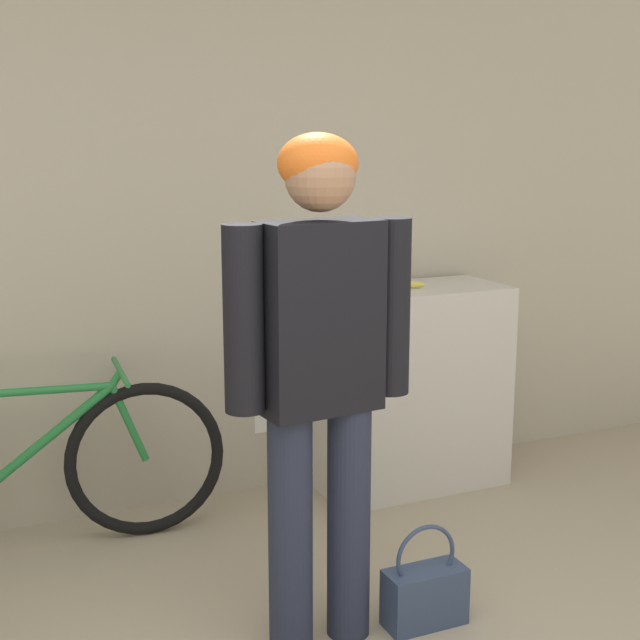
{
  "coord_description": "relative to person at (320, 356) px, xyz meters",
  "views": [
    {
      "loc": [
        -0.92,
        -1.54,
        1.76
      ],
      "look_at": [
        0.25,
        1.08,
        1.16
      ],
      "focal_mm": 50.0,
      "sensor_mm": 36.0,
      "label": 1
    }
  ],
  "objects": [
    {
      "name": "bicycle",
      "position": [
        -0.9,
        1.14,
        -0.67
      ],
      "size": [
        1.8,
        0.46,
        0.77
      ],
      "rotation": [
        0.0,
        0.0,
        -0.07
      ],
      "color": "black",
      "rests_on": "ground_plane"
    },
    {
      "name": "wall_back",
      "position": [
        -0.25,
        1.43,
        0.26
      ],
      "size": [
        8.0,
        0.07,
        2.6
      ],
      "color": "#B7AD99",
      "rests_on": "ground_plane"
    },
    {
      "name": "banana",
      "position": [
        0.87,
        1.11,
        0.0
      ],
      "size": [
        0.37,
        0.1,
        0.04
      ],
      "color": "#EAD64C",
      "rests_on": "side_shelf"
    },
    {
      "name": "side_shelf",
      "position": [
        1.01,
        1.14,
        -0.53
      ],
      "size": [
        0.95,
        0.47,
        1.02
      ],
      "color": "beige",
      "rests_on": "ground_plane"
    },
    {
      "name": "person",
      "position": [
        0.0,
        0.0,
        0.0
      ],
      "size": [
        0.66,
        0.25,
        1.77
      ],
      "rotation": [
        0.0,
        0.0,
        0.1
      ],
      "color": "#23283D",
      "rests_on": "ground_plane"
    },
    {
      "name": "handbag",
      "position": [
        0.39,
        -0.06,
        -0.92
      ],
      "size": [
        0.3,
        0.14,
        0.39
      ],
      "color": "#334260",
      "rests_on": "ground_plane"
    }
  ]
}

